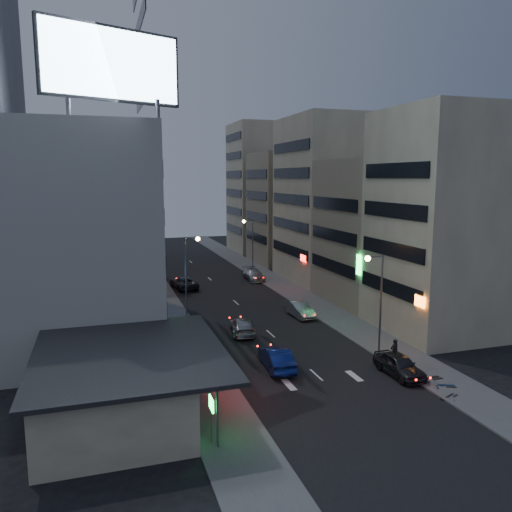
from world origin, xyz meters
name	(u,v)px	position (x,y,z in m)	size (l,w,h in m)	color
ground	(342,398)	(0.00, 0.00, 0.00)	(180.00, 180.00, 0.00)	black
sidewalk_left	(160,299)	(-8.00, 30.00, 0.06)	(4.00, 120.00, 0.12)	#4C4C4F
sidewalk_right	(289,290)	(8.00, 30.00, 0.06)	(4.00, 120.00, 0.12)	#4C4C4F
food_court	(115,383)	(-13.90, 2.00, 1.98)	(11.00, 13.00, 3.88)	beige
white_building	(69,234)	(-17.00, 20.00, 9.00)	(14.00, 24.00, 18.00)	#A5A5A1
shophouse_near	(441,223)	(15.00, 10.50, 10.00)	(10.00, 11.00, 20.00)	beige
shophouse_mid	(378,232)	(15.50, 22.00, 8.00)	(11.00, 12.00, 16.00)	gray
shophouse_far	(325,200)	(15.00, 35.00, 11.00)	(10.00, 14.00, 22.00)	beige
far_left_a	(90,207)	(-15.50, 45.00, 10.00)	(11.00, 10.00, 20.00)	#A5A5A1
far_left_b	(89,218)	(-16.00, 58.00, 7.50)	(12.00, 10.00, 15.00)	gray
far_right_a	(288,208)	(15.50, 50.00, 9.00)	(11.00, 12.00, 18.00)	gray
far_right_b	(264,188)	(16.00, 64.00, 12.00)	(12.00, 12.00, 24.00)	beige
billboard	(112,65)	(-12.99, 9.97, 21.66)	(9.52, 3.75, 6.20)	#595B60
street_lamp_right_near	(377,290)	(5.90, 6.00, 5.36)	(1.60, 0.44, 8.02)	#595B60
street_lamp_left	(189,264)	(-5.90, 22.00, 5.36)	(1.60, 0.44, 8.02)	#595B60
street_lamp_right_far	(250,239)	(5.90, 40.00, 5.36)	(1.60, 0.44, 8.02)	#595B60
parked_car_right_near	(399,365)	(5.60, 2.14, 0.79)	(1.87, 4.64, 1.58)	#2B2A30
parked_car_right_mid	(299,309)	(4.65, 18.50, 0.76)	(1.60, 4.60, 1.51)	#AAADB3
parked_car_left	(184,283)	(-4.45, 34.89, 0.77)	(2.54, 5.51, 1.53)	#2A292E
parked_car_right_far	(254,275)	(5.60, 37.34, 0.77)	(2.17, 5.33, 1.55)	#A7ABB0
road_car_blue	(276,358)	(-2.33, 6.01, 0.81)	(1.71, 4.90, 1.62)	navy
road_car_silver	(242,326)	(-2.43, 14.83, 0.72)	(2.01, 4.94, 1.43)	#A1A5AA
person	(394,352)	(6.30, 3.88, 1.10)	(0.71, 0.47, 1.96)	black
scooter_black_a	(452,386)	(7.08, -1.69, 0.61)	(1.60, 0.53, 0.98)	black
scooter_silver_a	(444,375)	(7.64, -0.13, 0.64)	(1.70, 0.57, 1.04)	#A2A4AA
scooter_blue	(455,377)	(8.10, -0.65, 0.71)	(1.93, 0.64, 1.18)	navy
scooter_black_b	(438,367)	(7.99, 0.99, 0.75)	(2.05, 0.68, 1.26)	black
scooter_silver_b	(415,362)	(7.08, 2.39, 0.73)	(2.01, 0.67, 1.23)	#B7BBC0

